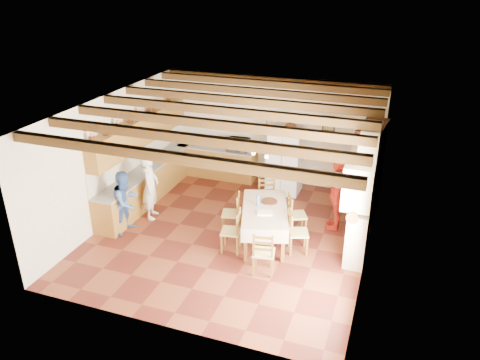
% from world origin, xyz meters
% --- Properties ---
extents(floor, '(6.00, 6.50, 0.02)m').
position_xyz_m(floor, '(0.00, 0.00, -0.01)').
color(floor, '#4D1B14').
rests_on(floor, ground).
extents(ceiling, '(6.00, 6.50, 0.02)m').
position_xyz_m(ceiling, '(0.00, 0.00, 3.01)').
color(ceiling, white).
rests_on(ceiling, ground).
extents(wall_back, '(6.00, 0.02, 3.00)m').
position_xyz_m(wall_back, '(0.00, 3.26, 1.50)').
color(wall_back, beige).
rests_on(wall_back, ground).
extents(wall_front, '(6.00, 0.02, 3.00)m').
position_xyz_m(wall_front, '(0.00, -3.26, 1.50)').
color(wall_front, beige).
rests_on(wall_front, ground).
extents(wall_left, '(0.02, 6.50, 3.00)m').
position_xyz_m(wall_left, '(-3.01, 0.00, 1.50)').
color(wall_left, beige).
rests_on(wall_left, ground).
extents(wall_right, '(0.02, 6.50, 3.00)m').
position_xyz_m(wall_right, '(3.01, 0.00, 1.50)').
color(wall_right, beige).
rests_on(wall_right, ground).
extents(ceiling_beams, '(6.00, 6.30, 0.16)m').
position_xyz_m(ceiling_beams, '(0.00, 0.00, 2.91)').
color(ceiling_beams, '#3C2713').
rests_on(ceiling_beams, ground).
extents(lower_cabinets_left, '(0.60, 4.30, 0.86)m').
position_xyz_m(lower_cabinets_left, '(-2.70, 1.05, 0.43)').
color(lower_cabinets_left, brown).
rests_on(lower_cabinets_left, ground).
extents(lower_cabinets_back, '(2.30, 0.60, 0.86)m').
position_xyz_m(lower_cabinets_back, '(-1.55, 2.95, 0.43)').
color(lower_cabinets_back, brown).
rests_on(lower_cabinets_back, ground).
extents(countertop_left, '(0.62, 4.30, 0.04)m').
position_xyz_m(countertop_left, '(-2.70, 1.05, 0.88)').
color(countertop_left, slate).
rests_on(countertop_left, lower_cabinets_left).
extents(countertop_back, '(2.34, 0.62, 0.04)m').
position_xyz_m(countertop_back, '(-1.55, 2.95, 0.88)').
color(countertop_back, slate).
rests_on(countertop_back, lower_cabinets_back).
extents(backsplash_left, '(0.03, 4.30, 0.60)m').
position_xyz_m(backsplash_left, '(-2.98, 1.05, 1.20)').
color(backsplash_left, beige).
rests_on(backsplash_left, ground).
extents(backsplash_back, '(2.30, 0.03, 0.60)m').
position_xyz_m(backsplash_back, '(-1.55, 3.23, 1.20)').
color(backsplash_back, beige).
rests_on(backsplash_back, ground).
extents(upper_cabinets, '(0.35, 4.20, 0.70)m').
position_xyz_m(upper_cabinets, '(-2.83, 1.05, 1.85)').
color(upper_cabinets, brown).
rests_on(upper_cabinets, ground).
extents(fireplace, '(0.56, 1.60, 2.80)m').
position_xyz_m(fireplace, '(2.72, 0.20, 1.40)').
color(fireplace, beige).
rests_on(fireplace, ground).
extents(wall_picture, '(0.34, 0.03, 0.42)m').
position_xyz_m(wall_picture, '(1.55, 3.23, 1.85)').
color(wall_picture, black).
rests_on(wall_picture, ground).
extents(refrigerator, '(0.89, 0.73, 1.74)m').
position_xyz_m(refrigerator, '(0.55, 2.64, 0.87)').
color(refrigerator, white).
rests_on(refrigerator, floor).
extents(hutch, '(0.68, 1.34, 2.34)m').
position_xyz_m(hutch, '(2.75, 1.96, 1.17)').
color(hutch, '#3C180C').
rests_on(hutch, floor).
extents(dining_table, '(1.45, 2.06, 0.81)m').
position_xyz_m(dining_table, '(0.79, -0.02, 0.73)').
color(dining_table, beige).
rests_on(dining_table, floor).
extents(chandelier, '(0.47, 0.47, 0.03)m').
position_xyz_m(chandelier, '(0.79, -0.02, 2.25)').
color(chandelier, black).
rests_on(chandelier, ground).
extents(chair_left_near, '(0.47, 0.48, 0.96)m').
position_xyz_m(chair_left_near, '(0.22, -0.63, 0.48)').
color(chair_left_near, brown).
rests_on(chair_left_near, floor).
extents(chair_left_far, '(0.49, 0.50, 0.96)m').
position_xyz_m(chair_left_far, '(-0.06, 0.11, 0.48)').
color(chair_left_far, brown).
rests_on(chair_left_far, floor).
extents(chair_right_near, '(0.52, 0.53, 0.96)m').
position_xyz_m(chair_right_near, '(1.60, -0.20, 0.48)').
color(chair_right_near, brown).
rests_on(chair_right_near, floor).
extents(chair_right_far, '(0.54, 0.55, 0.96)m').
position_xyz_m(chair_right_far, '(1.39, 0.55, 0.48)').
color(chair_right_far, brown).
rests_on(chair_right_far, floor).
extents(chair_end_near, '(0.48, 0.47, 0.96)m').
position_xyz_m(chair_end_near, '(1.12, -1.18, 0.48)').
color(chair_end_near, brown).
rests_on(chair_end_near, floor).
extents(chair_end_far, '(0.54, 0.53, 0.96)m').
position_xyz_m(chair_end_far, '(0.53, 1.06, 0.48)').
color(chair_end_far, brown).
rests_on(chair_end_far, floor).
extents(person_man, '(0.55, 0.69, 1.64)m').
position_xyz_m(person_man, '(-2.13, 0.13, 0.82)').
color(person_man, silver).
rests_on(person_man, floor).
extents(person_woman_blue, '(0.65, 0.79, 1.49)m').
position_xyz_m(person_woman_blue, '(-2.31, -0.66, 0.75)').
color(person_woman_blue, '#385996').
rests_on(person_woman_blue, floor).
extents(person_woman_red, '(0.48, 1.04, 1.73)m').
position_xyz_m(person_woman_red, '(2.18, 1.11, 0.87)').
color(person_woman_red, red).
rests_on(person_woman_red, floor).
extents(microwave, '(0.62, 0.43, 0.33)m').
position_xyz_m(microwave, '(-0.89, 2.95, 1.07)').
color(microwave, silver).
rests_on(microwave, countertop_back).
extents(fridge_vase, '(0.35, 0.35, 0.30)m').
position_xyz_m(fridge_vase, '(0.67, 2.64, 1.89)').
color(fridge_vase, '#3C180C').
rests_on(fridge_vase, refrigerator).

